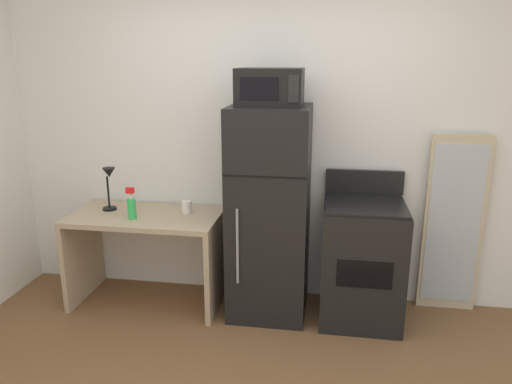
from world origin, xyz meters
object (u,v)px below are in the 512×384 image
coffee_mug (187,207)px  microwave (270,87)px  oven_range (362,261)px  desk (147,241)px  desk_lamp (109,182)px  leaning_mirror (453,225)px  refrigerator (269,213)px  spray_bottle (132,206)px

coffee_mug → microwave: microwave is taller
coffee_mug → oven_range: oven_range is taller
desk → desk_lamp: size_ratio=3.33×
desk_lamp → microwave: 1.49m
leaning_mirror → microwave: bearing=-168.9°
oven_range → desk_lamp: bearing=179.0°
refrigerator → microwave: bearing=-89.7°
desk_lamp → coffee_mug: bearing=3.7°
coffee_mug → refrigerator: size_ratio=0.06×
microwave → oven_range: size_ratio=0.42×
spray_bottle → oven_range: 1.79m
oven_range → leaning_mirror: (0.69, 0.26, 0.23)m
desk → coffee_mug: (0.31, 0.09, 0.27)m
refrigerator → desk: bearing=-178.9°
coffee_mug → spray_bottle: size_ratio=0.38×
refrigerator → oven_range: size_ratio=1.46×
desk_lamp → spray_bottle: desk_lamp is taller
spray_bottle → microwave: 1.37m
coffee_mug → refrigerator: (0.67, -0.07, 0.01)m
spray_bottle → microwave: (1.04, 0.12, 0.89)m
leaning_mirror → refrigerator: bearing=-169.7°
refrigerator → leaning_mirror: size_ratio=1.15×
desk_lamp → microwave: bearing=-2.3°
spray_bottle → refrigerator: size_ratio=0.15×
microwave → desk: bearing=179.9°
desk_lamp → spray_bottle: 0.33m
desk → leaning_mirror: bearing=6.5°
coffee_mug → desk_lamp: bearing=-176.3°
desk → microwave: (0.98, -0.00, 1.21)m
leaning_mirror → coffee_mug: bearing=-175.0°
desk → spray_bottle: size_ratio=4.73×
coffee_mug → refrigerator: refrigerator is taller
refrigerator → microwave: microwave is taller
desk_lamp → refrigerator: size_ratio=0.22×
spray_bottle → refrigerator: (1.04, 0.14, -0.04)m
coffee_mug → leaning_mirror: leaning_mirror is taller
desk → refrigerator: refrigerator is taller
desk_lamp → oven_range: 2.06m
desk → coffee_mug: bearing=16.0°
spray_bottle → desk_lamp: bearing=146.0°
desk → microwave: microwave is taller
refrigerator → leaning_mirror: 1.42m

